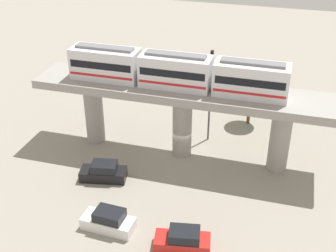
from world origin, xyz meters
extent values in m
plane|color=gray|center=(0.00, 0.00, 0.00)|extent=(120.00, 120.00, 0.00)
cylinder|color=#999691|center=(0.00, -9.38, 3.26)|extent=(1.90, 1.90, 6.51)
cylinder|color=#999691|center=(0.00, 0.00, 3.26)|extent=(1.90, 1.90, 6.51)
cylinder|color=#999691|center=(0.00, 9.38, 3.26)|extent=(1.90, 1.90, 6.51)
cube|color=#999691|center=(0.00, 0.00, 6.91)|extent=(5.20, 28.85, 0.80)
cube|color=silver|center=(0.00, -7.68, 8.81)|extent=(2.60, 6.60, 3.00)
cube|color=black|center=(0.00, -7.68, 9.06)|extent=(2.64, 6.07, 0.70)
cube|color=red|center=(0.00, -7.68, 8.06)|extent=(2.64, 6.34, 0.24)
cube|color=slate|center=(0.00, -7.68, 10.43)|extent=(1.10, 5.61, 0.24)
cube|color=silver|center=(0.00, -0.73, 8.81)|extent=(2.60, 6.60, 3.00)
cube|color=black|center=(0.00, -0.73, 9.06)|extent=(2.64, 6.07, 0.70)
cube|color=red|center=(0.00, -0.73, 8.06)|extent=(2.64, 6.34, 0.24)
cube|color=slate|center=(0.00, -0.73, 10.43)|extent=(1.10, 5.61, 0.24)
cube|color=silver|center=(0.00, 6.22, 8.81)|extent=(2.60, 6.60, 3.00)
cube|color=black|center=(0.00, 6.22, 9.06)|extent=(2.64, 6.07, 0.70)
cube|color=red|center=(0.00, 6.22, 8.06)|extent=(2.64, 6.34, 0.24)
cube|color=slate|center=(0.00, 6.22, 10.43)|extent=(1.10, 5.61, 0.24)
cube|color=white|center=(12.30, -2.84, 0.50)|extent=(2.02, 4.29, 1.00)
cube|color=black|center=(12.30, -2.69, 1.38)|extent=(1.76, 2.38, 0.76)
cube|color=red|center=(12.76, 3.36, 0.50)|extent=(2.51, 4.45, 1.00)
cube|color=black|center=(12.76, 3.51, 1.38)|extent=(2.02, 2.55, 0.76)
cube|color=black|center=(6.27, -5.86, 0.50)|extent=(2.59, 4.47, 1.00)
cube|color=black|center=(6.27, -5.71, 1.38)|extent=(2.06, 2.58, 0.76)
cylinder|color=brown|center=(-8.12, 5.64, 1.32)|extent=(0.36, 0.36, 2.63)
sphere|color=#2D7233|center=(-8.12, 5.64, 3.52)|extent=(3.23, 3.23, 3.23)
cylinder|color=#4C4C51|center=(-3.40, 1.99, 4.66)|extent=(0.20, 0.20, 9.31)
cube|color=black|center=(-3.40, 1.99, 9.61)|extent=(0.44, 0.28, 0.60)
camera|label=1|loc=(37.03, 9.27, 24.77)|focal=47.89mm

